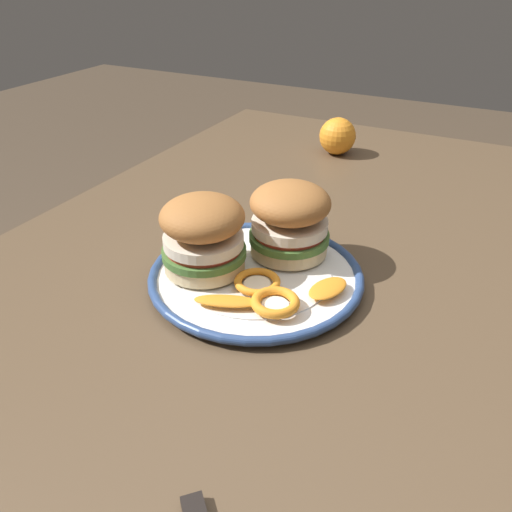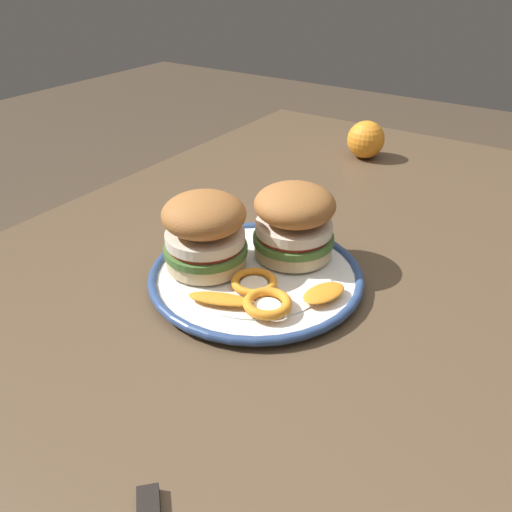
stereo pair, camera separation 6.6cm
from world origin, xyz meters
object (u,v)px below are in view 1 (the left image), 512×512
at_px(sandwich_half_right, 290,218).
at_px(sandwich_half_left, 203,233).
at_px(dining_table, 300,337).
at_px(dinner_plate, 256,276).
at_px(whole_orange, 338,136).

bearing_deg(sandwich_half_right, sandwich_half_left, -42.46).
xyz_separation_m(dining_table, sandwich_half_left, (0.05, -0.12, 0.16)).
distance_m(dinner_plate, whole_orange, 0.52).
relative_size(sandwich_half_left, whole_orange, 2.00).
xyz_separation_m(sandwich_half_right, whole_orange, (-0.45, -0.09, -0.03)).
bearing_deg(sandwich_half_left, dinner_plate, 109.70).
distance_m(dinner_plate, sandwich_half_right, 0.09).
relative_size(dinner_plate, sandwich_half_right, 1.85).
bearing_deg(sandwich_half_right, whole_orange, -168.70).
distance_m(dinner_plate, sandwich_half_left, 0.09).
height_order(sandwich_half_right, whole_orange, sandwich_half_right).
distance_m(sandwich_half_left, whole_orange, 0.54).
distance_m(dining_table, dinner_plate, 0.12).
relative_size(dining_table, sandwich_half_left, 9.27).
relative_size(dinner_plate, sandwich_half_left, 1.85).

